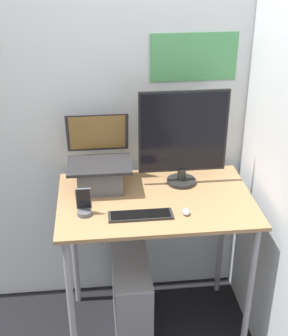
{
  "coord_description": "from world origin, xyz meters",
  "views": [
    {
      "loc": [
        -0.29,
        -1.74,
        2.15
      ],
      "look_at": [
        -0.06,
        0.33,
        1.08
      ],
      "focal_mm": 50.0,
      "sensor_mm": 36.0,
      "label": 1
    }
  ],
  "objects_px": {
    "monitor": "(183,138)",
    "keyboard": "(140,215)",
    "mouse": "(186,212)",
    "computer_tower": "(131,296)",
    "laptop": "(99,170)",
    "cell_phone": "(84,207)"
  },
  "relations": [
    {
      "from": "monitor",
      "to": "computer_tower",
      "type": "bearing_deg",
      "value": -154.88
    },
    {
      "from": "laptop",
      "to": "computer_tower",
      "type": "height_order",
      "value": "laptop"
    },
    {
      "from": "monitor",
      "to": "keyboard",
      "type": "distance_m",
      "value": 0.48
    },
    {
      "from": "mouse",
      "to": "cell_phone",
      "type": "distance_m",
      "value": 0.5
    },
    {
      "from": "mouse",
      "to": "laptop",
      "type": "bearing_deg",
      "value": 143.24
    },
    {
      "from": "monitor",
      "to": "keyboard",
      "type": "bearing_deg",
      "value": -129.18
    },
    {
      "from": "monitor",
      "to": "cell_phone",
      "type": "xyz_separation_m",
      "value": [
        -0.53,
        -0.27,
        -0.22
      ]
    },
    {
      "from": "keyboard",
      "to": "mouse",
      "type": "height_order",
      "value": "mouse"
    },
    {
      "from": "monitor",
      "to": "cell_phone",
      "type": "distance_m",
      "value": 0.63
    },
    {
      "from": "computer_tower",
      "to": "mouse",
      "type": "bearing_deg",
      "value": -34.25
    },
    {
      "from": "laptop",
      "to": "cell_phone",
      "type": "height_order",
      "value": "laptop"
    },
    {
      "from": "mouse",
      "to": "computer_tower",
      "type": "distance_m",
      "value": 0.74
    },
    {
      "from": "cell_phone",
      "to": "computer_tower",
      "type": "bearing_deg",
      "value": 28.75
    },
    {
      "from": "computer_tower",
      "to": "laptop",
      "type": "bearing_deg",
      "value": 139.21
    },
    {
      "from": "keyboard",
      "to": "cell_phone",
      "type": "bearing_deg",
      "value": 169.41
    },
    {
      "from": "keyboard",
      "to": "computer_tower",
      "type": "distance_m",
      "value": 0.69
    },
    {
      "from": "laptop",
      "to": "mouse",
      "type": "xyz_separation_m",
      "value": [
        0.41,
        -0.31,
        -0.1
      ]
    },
    {
      "from": "monitor",
      "to": "computer_tower",
      "type": "xyz_separation_m",
      "value": [
        -0.3,
        -0.14,
        -0.93
      ]
    },
    {
      "from": "monitor",
      "to": "keyboard",
      "type": "xyz_separation_m",
      "value": [
        -0.26,
        -0.32,
        -0.26
      ]
    },
    {
      "from": "laptop",
      "to": "monitor",
      "type": "relative_size",
      "value": 0.73
    },
    {
      "from": "keyboard",
      "to": "mouse",
      "type": "relative_size",
      "value": 5.45
    },
    {
      "from": "laptop",
      "to": "mouse",
      "type": "height_order",
      "value": "laptop"
    }
  ]
}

